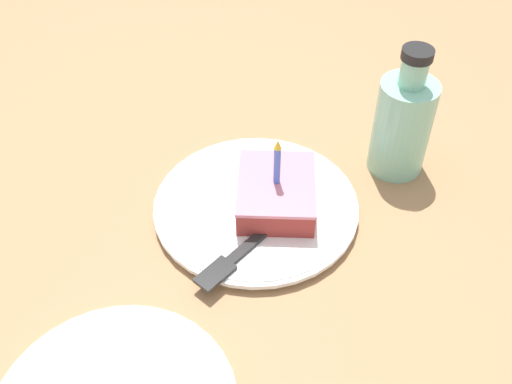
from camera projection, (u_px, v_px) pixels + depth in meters
ground_plane at (240, 214)px, 0.76m from camera, size 2.40×2.40×0.04m
plate at (256, 206)px, 0.73m from camera, size 0.25×0.25×0.01m
cake_slice at (276, 192)px, 0.71m from camera, size 0.09×0.11×0.10m
fork at (250, 244)px, 0.68m from camera, size 0.13×0.16×0.00m
bottle at (403, 123)px, 0.75m from camera, size 0.07×0.07×0.18m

